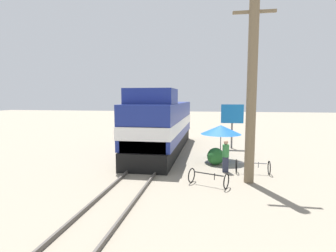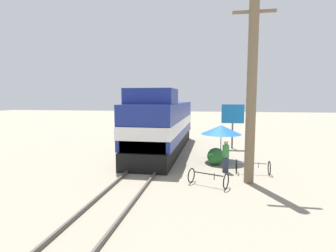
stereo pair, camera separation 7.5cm
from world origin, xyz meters
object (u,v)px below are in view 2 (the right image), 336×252
at_px(vendor_umbrella, 221,130).
at_px(bicycle_spare, 208,178).
at_px(locomotive, 163,125).
at_px(person_bystander, 226,155).
at_px(bicycle, 253,167).
at_px(billboard_sign, 233,117).
at_px(utility_pole, 252,87).

bearing_deg(vendor_umbrella, bicycle_spare, -98.00).
bearing_deg(locomotive, person_bystander, -47.92).
xyz_separation_m(vendor_umbrella, bicycle, (1.52, -2.49, -1.56)).
bearing_deg(bicycle_spare, locomotive, 47.34).
relative_size(locomotive, vendor_umbrella, 5.06).
relative_size(vendor_umbrella, billboard_sign, 0.72).
bearing_deg(billboard_sign, vendor_umbrella, -102.78).
bearing_deg(person_bystander, locomotive, 132.08).
xyz_separation_m(billboard_sign, bicycle_spare, (-1.63, -8.95, -2.07)).
distance_m(vendor_umbrella, bicycle_spare, 4.99).
xyz_separation_m(vendor_umbrella, billboard_sign, (0.97, 4.26, 0.49)).
bearing_deg(locomotive, vendor_umbrella, -29.29).
distance_m(utility_pole, person_bystander, 3.83).
distance_m(locomotive, billboard_sign, 5.39).
relative_size(vendor_umbrella, bicycle_spare, 1.34).
xyz_separation_m(utility_pole, person_bystander, (-0.96, 1.52, -3.38)).
distance_m(utility_pole, bicycle, 4.19).
bearing_deg(vendor_umbrella, billboard_sign, 77.22).
bearing_deg(vendor_umbrella, utility_pole, -73.69).
bearing_deg(vendor_umbrella, person_bystander, -85.62).
height_order(billboard_sign, bicycle_spare, billboard_sign).
height_order(locomotive, bicycle, locomotive).
bearing_deg(vendor_umbrella, bicycle, -58.70).
height_order(locomotive, billboard_sign, locomotive).
bearing_deg(bicycle_spare, utility_pole, -45.06).
relative_size(utility_pole, vendor_umbrella, 3.51).
relative_size(utility_pole, bicycle, 5.09).
height_order(person_bystander, bicycle_spare, person_bystander).
height_order(utility_pole, billboard_sign, utility_pole).
height_order(utility_pole, bicycle, utility_pole).
bearing_deg(bicycle_spare, vendor_umbrella, 13.60).
distance_m(vendor_umbrella, billboard_sign, 4.39).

